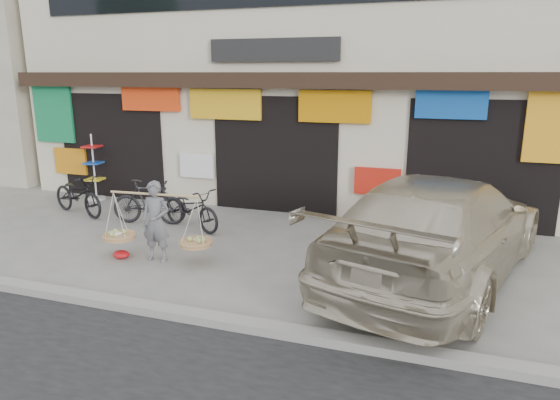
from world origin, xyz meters
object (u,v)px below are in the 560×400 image
(street_vendor, at_px, (156,225))
(bike_1, at_px, (149,202))
(suv, at_px, (439,227))
(bike_2, at_px, (191,208))
(display_rack, at_px, (94,173))
(bike_0, at_px, (78,195))

(street_vendor, relative_size, bike_1, 1.23)
(bike_1, relative_size, suv, 0.27)
(street_vendor, bearing_deg, bike_2, 95.82)
(display_rack, bearing_deg, bike_2, -22.42)
(suv, bearing_deg, bike_2, 4.39)
(street_vendor, distance_m, bike_0, 3.90)
(display_rack, bearing_deg, bike_1, -29.81)
(bike_0, distance_m, bike_1, 1.99)
(bike_1, distance_m, bike_2, 1.03)
(bike_2, xyz_separation_m, suv, (4.99, -1.03, 0.39))
(suv, distance_m, display_rack, 8.94)
(street_vendor, distance_m, bike_1, 2.32)
(bike_0, xyz_separation_m, bike_1, (1.99, -0.13, 0.02))
(street_vendor, bearing_deg, bike_0, 144.79)
(bike_0, distance_m, bike_2, 3.02)
(bike_2, distance_m, suv, 5.11)
(bike_2, relative_size, display_rack, 0.99)
(bike_0, height_order, bike_2, bike_0)
(street_vendor, distance_m, bike_2, 1.90)
(bike_0, distance_m, display_rack, 1.47)
(bike_2, bearing_deg, bike_0, 110.00)
(bike_1, bearing_deg, suv, -110.86)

